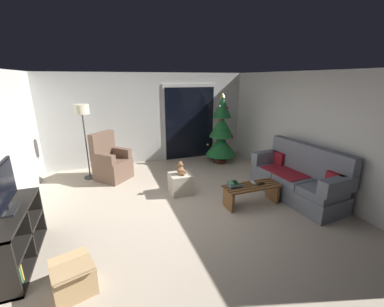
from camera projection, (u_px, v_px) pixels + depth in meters
name	position (u px, v px, depth m)	size (l,w,h in m)	color
ground_plane	(185.00, 209.00, 4.60)	(7.00, 7.00, 0.00)	#B2A38E
wall_back	(150.00, 119.00, 6.98)	(5.72, 0.12, 2.50)	beige
wall_right	(313.00, 133.00, 5.18)	(0.12, 6.00, 2.50)	beige
patio_door_frame	(190.00, 122.00, 7.35)	(1.60, 0.02, 2.20)	silver
patio_door_glass	(190.00, 124.00, 7.34)	(1.50, 0.02, 2.10)	black
couch	(298.00, 179.00, 4.97)	(0.92, 1.99, 1.08)	slate
coffee_table	(252.00, 192.00, 4.71)	(1.10, 0.40, 0.41)	brown
remote_black	(261.00, 184.00, 4.70)	(0.04, 0.16, 0.02)	black
remote_silver	(253.00, 182.00, 4.77)	(0.04, 0.16, 0.02)	#ADADB2
book_stack	(234.00, 184.00, 4.61)	(0.25, 0.23, 0.08)	#285684
cell_phone	(235.00, 182.00, 4.60)	(0.07, 0.14, 0.01)	black
christmas_tree	(221.00, 133.00, 6.95)	(0.87, 0.87, 1.97)	#4C1E19
armchair	(111.00, 163.00, 5.91)	(0.97, 0.97, 1.13)	brown
floor_lamp	(82.00, 117.00, 5.63)	(0.32, 0.32, 1.78)	#2D2D30
media_shelf	(11.00, 241.00, 3.14)	(0.40, 1.40, 0.75)	black
television	(3.00, 188.00, 2.99)	(0.21, 0.84, 0.61)	black
ottoman	(180.00, 184.00, 5.21)	(0.44, 0.44, 0.43)	#B2A893
teddy_bear_chestnut	(181.00, 169.00, 5.11)	(0.22, 0.21, 0.29)	brown
cardboard_box_open_near_shelf	(74.00, 281.00, 2.75)	(0.53, 0.57, 0.41)	tan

